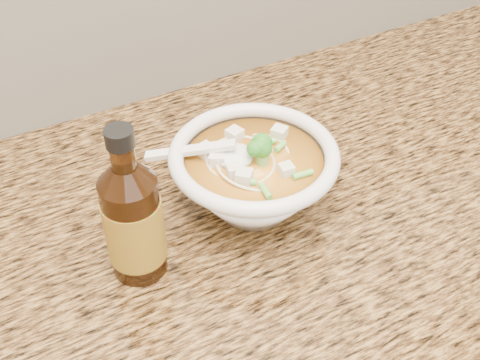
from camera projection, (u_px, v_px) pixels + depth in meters
name	position (u px, v px, depth m)	size (l,w,h in m)	color
counter_slab	(172.00, 244.00, 0.78)	(4.00, 0.68, 0.04)	olive
soup_bowl	(254.00, 178.00, 0.78)	(0.23, 0.22, 0.12)	white
hot_sauce_bottle	(133.00, 221.00, 0.68)	(0.09, 0.09, 0.21)	#381A07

